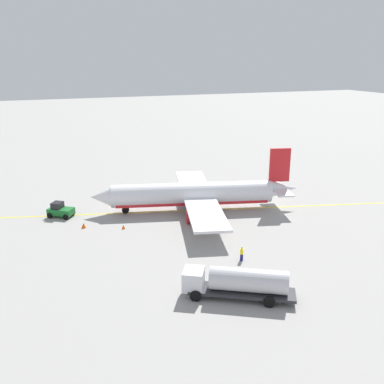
{
  "coord_description": "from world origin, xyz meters",
  "views": [
    {
      "loc": [
        22.3,
        57.93,
        22.61
      ],
      "look_at": [
        0.0,
        0.0,
        3.0
      ],
      "focal_mm": 39.92,
      "sensor_mm": 36.0,
      "label": 1
    }
  ],
  "objects": [
    {
      "name": "safety_cone_nose",
      "position": [
        11.5,
        3.51,
        0.28
      ],
      "size": [
        0.5,
        0.5,
        0.56
      ],
      "primitive_type": "cone",
      "color": "#F2590F",
      "rests_on": "ground"
    },
    {
      "name": "taxi_line_marking",
      "position": [
        0.0,
        0.0,
        0.01
      ],
      "size": [
        81.68,
        21.44,
        0.01
      ],
      "primitive_type": "cube",
      "rotation": [
        0.0,
        0.0,
        -0.25
      ],
      "color": "yellow",
      "rests_on": "ground"
    },
    {
      "name": "fuel_tanker",
      "position": [
        4.84,
        25.01,
        1.73
      ],
      "size": [
        10.73,
        7.6,
        3.15
      ],
      "color": "#2D2D33",
      "rests_on": "ground"
    },
    {
      "name": "safety_cone_wingtip",
      "position": [
        16.58,
        1.17,
        0.36
      ],
      "size": [
        0.65,
        0.65,
        0.72
      ],
      "primitive_type": "cone",
      "color": "#F2590F",
      "rests_on": "ground"
    },
    {
      "name": "ground_plane",
      "position": [
        0.0,
        0.0,
        0.0
      ],
      "size": [
        400.0,
        400.0,
        0.0
      ],
      "primitive_type": "plane",
      "color": "#9E9B96"
    },
    {
      "name": "refueling_worker",
      "position": [
        0.71,
        17.95,
        0.82
      ],
      "size": [
        0.59,
        0.63,
        1.71
      ],
      "color": "navy",
      "rests_on": "ground"
    },
    {
      "name": "airplane",
      "position": [
        -0.51,
        0.13,
        2.55
      ],
      "size": [
        31.62,
        28.96,
        9.46
      ],
      "color": "white",
      "rests_on": "ground"
    },
    {
      "name": "pushback_tug",
      "position": [
        19.19,
        -4.59,
        1.01
      ],
      "size": [
        4.1,
        3.83,
        2.2
      ],
      "color": "#196B28",
      "rests_on": "ground"
    }
  ]
}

